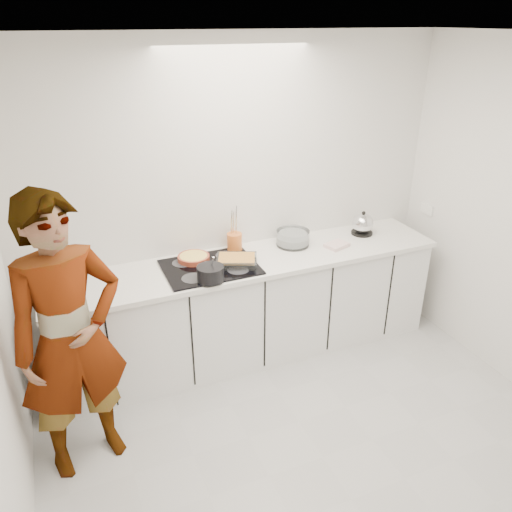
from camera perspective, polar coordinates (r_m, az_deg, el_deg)
name	(u,v)px	position (r m, az deg, el deg)	size (l,w,h in m)	color
floor	(323,457)	(3.65, 7.66, -21.84)	(3.60, 3.20, 0.00)	#B6B6B6
ceiling	(357,36)	(2.48, 11.43, 23.43)	(3.60, 3.20, 0.00)	white
wall_back	(236,201)	(4.15, -2.31, 6.26)	(3.60, 0.00, 2.60)	silver
base_cabinets	(251,309)	(4.26, -0.58, -6.13)	(3.20, 0.58, 0.87)	white
countertop	(251,261)	(4.04, -0.60, -0.63)	(3.24, 0.64, 0.04)	white
hob	(210,267)	(3.90, -5.26, -1.27)	(0.72, 0.54, 0.01)	black
tart_dish	(194,258)	(4.00, -7.15, -0.19)	(0.30, 0.30, 0.04)	#A13E28
saucepan	(210,273)	(3.67, -5.22, -1.98)	(0.23, 0.23, 0.19)	black
baking_dish	(237,260)	(3.91, -2.22, -0.49)	(0.38, 0.33, 0.06)	silver
mixing_bowl	(293,238)	(4.27, 4.22, 2.02)	(0.30, 0.30, 0.13)	silver
tea_towel	(337,245)	(4.30, 9.22, 1.23)	(0.19, 0.14, 0.03)	white
kettle	(363,224)	(4.57, 12.09, 3.56)	(0.22, 0.22, 0.22)	black
utensil_crock	(235,242)	(4.14, -2.46, 1.57)	(0.13, 0.13, 0.16)	orange
cook	(70,340)	(3.22, -20.44, -8.94)	(0.68, 0.45, 1.87)	white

